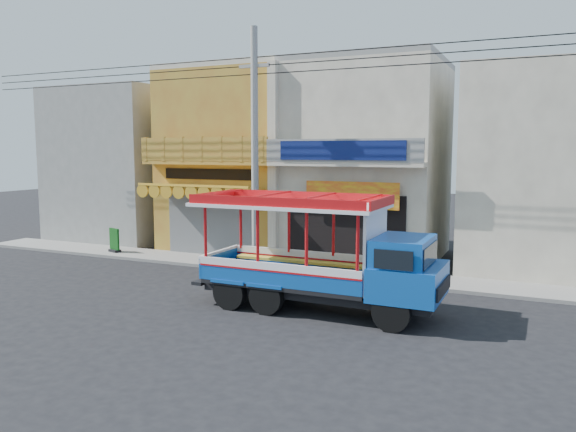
% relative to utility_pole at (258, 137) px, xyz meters
% --- Properties ---
extents(ground, '(90.00, 90.00, 0.00)m').
position_rel_utility_pole_xyz_m(ground, '(0.85, -3.30, -5.03)').
color(ground, black).
rests_on(ground, ground).
extents(sidewalk, '(30.00, 2.00, 0.12)m').
position_rel_utility_pole_xyz_m(sidewalk, '(0.85, 0.70, -4.97)').
color(sidewalk, slate).
rests_on(sidewalk, ground).
extents(shophouse_left, '(6.00, 7.50, 8.24)m').
position_rel_utility_pole_xyz_m(shophouse_left, '(-3.15, 4.66, -0.92)').
color(shophouse_left, '#AB6B26').
rests_on(shophouse_left, ground).
extents(shophouse_right, '(6.00, 6.75, 8.24)m').
position_rel_utility_pole_xyz_m(shophouse_right, '(2.85, 4.66, -0.93)').
color(shophouse_right, '#B0A590').
rests_on(shophouse_right, ground).
extents(party_pilaster, '(0.35, 0.30, 8.00)m').
position_rel_utility_pole_xyz_m(party_pilaster, '(-0.15, 1.55, -1.03)').
color(party_pilaster, '#B0A590').
rests_on(party_pilaster, ground).
extents(filler_building_left, '(6.00, 6.00, 7.60)m').
position_rel_utility_pole_xyz_m(filler_building_left, '(-10.15, 4.70, -1.23)').
color(filler_building_left, gray).
rests_on(filler_building_left, ground).
extents(filler_building_right, '(6.00, 6.00, 7.60)m').
position_rel_utility_pole_xyz_m(filler_building_right, '(9.85, 4.70, -1.23)').
color(filler_building_right, '#B0A590').
rests_on(filler_building_right, ground).
extents(utility_pole, '(28.00, 0.26, 9.00)m').
position_rel_utility_pole_xyz_m(utility_pole, '(0.00, 0.00, 0.00)').
color(utility_pole, gray).
rests_on(utility_pole, ground).
extents(songthaew_truck, '(7.12, 2.48, 3.31)m').
position_rel_utility_pole_xyz_m(songthaew_truck, '(4.39, -3.93, -3.44)').
color(songthaew_truck, black).
rests_on(songthaew_truck, ground).
extents(green_sign, '(0.67, 0.48, 1.04)m').
position_rel_utility_pole_xyz_m(green_sign, '(-7.36, 0.48, -4.48)').
color(green_sign, black).
rests_on(green_sign, sidewalk).
extents(potted_plant_a, '(1.09, 1.12, 0.95)m').
position_rel_utility_pole_xyz_m(potted_plant_a, '(4.17, 1.22, -4.44)').
color(potted_plant_a, '#1E5016').
rests_on(potted_plant_a, sidewalk).
extents(potted_plant_b, '(0.75, 0.69, 1.09)m').
position_rel_utility_pole_xyz_m(potted_plant_b, '(5.16, 0.84, -4.37)').
color(potted_plant_b, '#1E5016').
rests_on(potted_plant_b, sidewalk).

